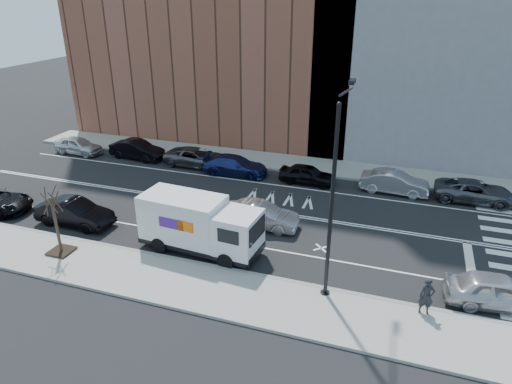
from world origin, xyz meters
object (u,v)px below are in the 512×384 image
Objects in this scene: fedex_van at (199,224)px; far_parked_a at (78,145)px; pedestrian at (427,296)px; near_parked_front at (498,291)px; far_parked_b at (137,150)px; driving_sedan at (260,215)px.

far_parked_a is (-16.63, 11.03, -0.86)m from fedex_van.
far_parked_a is 2.46× the size of pedestrian.
fedex_van reaches higher than near_parked_front.
far_parked_b is at bearing -80.09° from far_parked_a.
driving_sedan is at bearing 66.77° from near_parked_front.
pedestrian reaches higher than far_parked_a.
driving_sedan is (2.23, 3.56, -0.84)m from fedex_van.
near_parked_front is (12.29, -3.60, 0.02)m from driving_sedan.
far_parked_b is at bearing 138.53° from fedex_van.
far_parked_b is 1.03× the size of near_parked_front.
pedestrian is (11.48, -1.81, -0.57)m from fedex_van.
fedex_van is at bearing 82.94° from near_parked_front.
fedex_van is 3.91× the size of pedestrian.
driving_sedan is at bearing 62.50° from fedex_van.
far_parked_b is 28.22m from near_parked_front.
fedex_van is 11.64m from pedestrian.
pedestrian is at bearing -121.15° from driving_sedan.
near_parked_front is at bearing -107.38° from driving_sedan.
fedex_van is 16.14m from far_parked_b.
near_parked_front is at bearing -109.09° from far_parked_b.
pedestrian reaches higher than far_parked_b.
fedex_van is 1.59× the size of far_parked_a.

